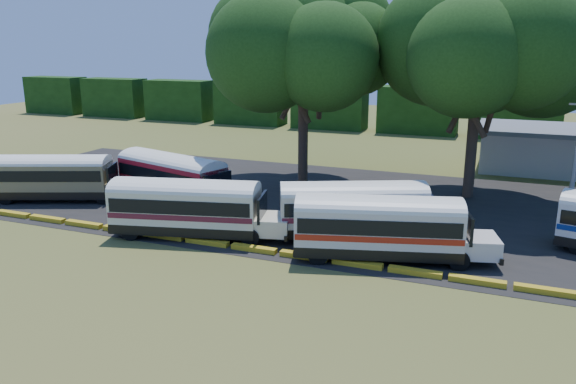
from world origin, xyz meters
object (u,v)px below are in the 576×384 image
at_px(bus_cream_west, 189,205).
at_px(bus_white_red, 382,224).
at_px(bus_beige, 54,175).
at_px(tree_west, 304,37).
at_px(bus_red, 174,175).

xyz_separation_m(bus_cream_west, bus_white_red, (11.54, 0.61, -0.00)).
bearing_deg(bus_cream_west, bus_beige, 152.61).
height_order(bus_beige, bus_cream_west, bus_cream_west).
bearing_deg(tree_west, bus_red, -128.17).
relative_size(bus_beige, tree_west, 0.65).
xyz_separation_m(bus_red, bus_cream_west, (5.03, -6.11, -0.07)).
relative_size(bus_cream_west, bus_white_red, 1.00).
height_order(bus_beige, bus_red, bus_red).
height_order(bus_red, tree_west, tree_west).
height_order(bus_beige, tree_west, tree_west).
relative_size(bus_beige, bus_red, 0.94).
relative_size(bus_red, bus_white_red, 1.02).
xyz_separation_m(bus_red, bus_white_red, (16.57, -5.50, -0.07)).
bearing_deg(bus_cream_west, tree_west, 69.51).
height_order(bus_cream_west, tree_west, tree_west).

